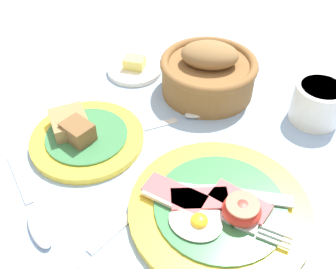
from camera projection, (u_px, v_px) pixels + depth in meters
ground_plane at (161, 190)px, 0.57m from camera, size 3.00×3.00×0.00m
breakfast_plate at (219, 208)px, 0.54m from camera, size 0.25×0.25×0.04m
bread_plate at (84, 136)px, 0.64m from camera, size 0.19×0.19×0.05m
sugar_cup at (318, 102)px, 0.66m from camera, size 0.09×0.09×0.07m
bread_basket at (208, 72)px, 0.72m from camera, size 0.18×0.18×0.10m
butter_dish at (135, 68)px, 0.79m from camera, size 0.11×0.11×0.03m
teaspoon_by_saucer at (74, 264)px, 0.48m from camera, size 0.07×0.19×0.01m
teaspoon_near_cup at (189, 115)px, 0.69m from camera, size 0.15×0.15×0.01m
teaspoon_stray at (34, 214)px, 0.54m from camera, size 0.17×0.13×0.01m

